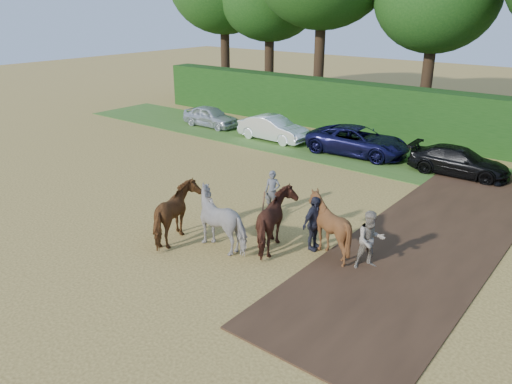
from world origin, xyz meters
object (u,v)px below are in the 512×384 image
(spectator_far, at_px, (314,223))
(parked_cars, at_px, (458,160))
(plough_team, at_px, (252,219))
(spectator_near, at_px, (370,240))

(spectator_far, distance_m, parked_cars, 10.53)
(spectator_far, relative_size, parked_cars, 0.05)
(plough_team, bearing_deg, spectator_far, 32.99)
(parked_cars, bearing_deg, plough_team, -104.11)
(spectator_far, distance_m, plough_team, 2.00)
(spectator_near, bearing_deg, parked_cars, 47.83)
(spectator_near, height_order, plough_team, plough_team)
(spectator_far, bearing_deg, parked_cars, -1.64)
(spectator_far, bearing_deg, plough_team, 128.03)
(spectator_near, xyz_separation_m, parked_cars, (-0.74, 10.45, -0.21))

